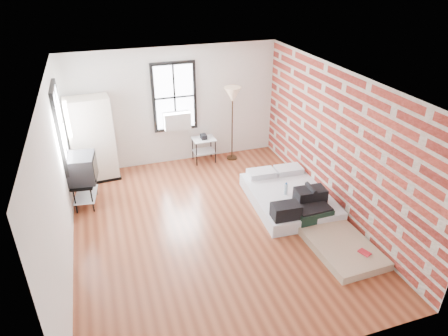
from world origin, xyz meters
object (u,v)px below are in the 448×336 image
object	(u,v)px
mattress_main	(289,196)
side_table	(204,143)
tv_stand	(82,170)
mattress_bare	(330,233)
floor_lamp	(233,98)
wardrobe	(92,140)

from	to	relation	value
mattress_main	side_table	world-z (taller)	side_table
mattress_main	tv_stand	bearing A→B (deg)	164.69
side_table	tv_stand	xyz separation A→B (m)	(-2.83, -1.12, 0.30)
mattress_main	mattress_bare	world-z (taller)	mattress_main
mattress_main	floor_lamp	xyz separation A→B (m)	(-0.42, 2.37, 1.41)
side_table	mattress_main	bearing A→B (deg)	-65.20
mattress_main	tv_stand	size ratio (longest dim) A/B	1.93
mattress_main	side_table	distance (m)	2.71
wardrobe	floor_lamp	xyz separation A→B (m)	(3.28, 0.00, 0.63)
mattress_main	floor_lamp	size ratio (longest dim) A/B	1.15
floor_lamp	tv_stand	size ratio (longest dim) A/B	1.68
mattress_main	floor_lamp	bearing A→B (deg)	103.13
wardrobe	mattress_main	bearing A→B (deg)	-36.39
mattress_main	floor_lamp	distance (m)	2.79
mattress_bare	wardrobe	world-z (taller)	wardrobe
side_table	tv_stand	size ratio (longest dim) A/B	0.65
mattress_bare	side_table	bearing A→B (deg)	107.60
floor_lamp	tv_stand	xyz separation A→B (m)	(-3.54, -1.05, -0.80)
mattress_bare	floor_lamp	distance (m)	3.98
wardrobe	floor_lamp	world-z (taller)	wardrobe
mattress_bare	side_table	size ratio (longest dim) A/B	2.61
mattress_bare	floor_lamp	world-z (taller)	floor_lamp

